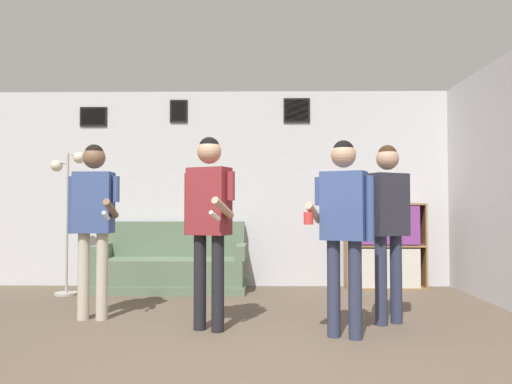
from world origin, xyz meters
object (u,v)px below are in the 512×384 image
(person_player_foreground_center, at_px, (209,211))
(person_player_foreground_left, at_px, (93,211))
(person_spectator_near_bookshelf, at_px, (388,214))
(couch, at_px, (172,268))
(person_watcher_holding_cup, at_px, (344,217))
(bookshelf, at_px, (385,246))
(floor_lamp, at_px, (67,201))

(person_player_foreground_center, bearing_deg, person_player_foreground_left, 160.21)
(person_player_foreground_left, distance_m, person_spectator_near_bookshelf, 2.79)
(person_player_foreground_center, distance_m, person_spectator_near_bookshelf, 1.65)
(couch, bearing_deg, person_watcher_holding_cup, -52.08)
(couch, distance_m, person_watcher_holding_cup, 3.10)
(bookshelf, distance_m, floor_lamp, 4.14)
(couch, xyz_separation_m, floor_lamp, (-1.24, -0.36, 0.87))
(floor_lamp, distance_m, person_watcher_holding_cup, 3.70)
(bookshelf, xyz_separation_m, floor_lamp, (-4.06, -0.56, 0.60))
(bookshelf, distance_m, person_watcher_holding_cup, 2.79)
(floor_lamp, xyz_separation_m, person_player_foreground_left, (0.80, -1.37, -0.13))
(bookshelf, bearing_deg, person_watcher_holding_cup, -110.46)
(couch, xyz_separation_m, person_player_foreground_left, (-0.44, -1.73, 0.74))
(person_player_foreground_center, relative_size, person_spectator_near_bookshelf, 1.02)
(couch, height_order, person_spectator_near_bookshelf, person_spectator_near_bookshelf)
(floor_lamp, xyz_separation_m, person_watcher_holding_cup, (3.09, -2.02, -0.17))
(couch, distance_m, person_spectator_near_bookshelf, 3.09)
(person_player_foreground_left, bearing_deg, couch, 75.66)
(person_player_foreground_center, distance_m, person_watcher_holding_cup, 1.17)
(person_spectator_near_bookshelf, bearing_deg, person_player_foreground_center, -170.55)
(couch, height_order, bookshelf, bookshelf)
(person_watcher_holding_cup, bearing_deg, bookshelf, 69.54)
(couch, bearing_deg, person_spectator_near_bookshelf, -38.67)
(floor_lamp, bearing_deg, bookshelf, 7.80)
(bookshelf, relative_size, person_watcher_holding_cup, 0.70)
(person_player_foreground_center, xyz_separation_m, person_watcher_holding_cup, (1.14, -0.23, -0.05))
(couch, bearing_deg, person_player_foreground_center, -71.58)
(person_watcher_holding_cup, relative_size, person_spectator_near_bookshelf, 0.99)
(couch, height_order, person_player_foreground_left, person_player_foreground_left)
(floor_lamp, relative_size, person_spectator_near_bookshelf, 1.07)
(floor_lamp, height_order, person_spectator_near_bookshelf, floor_lamp)
(floor_lamp, height_order, person_watcher_holding_cup, floor_lamp)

